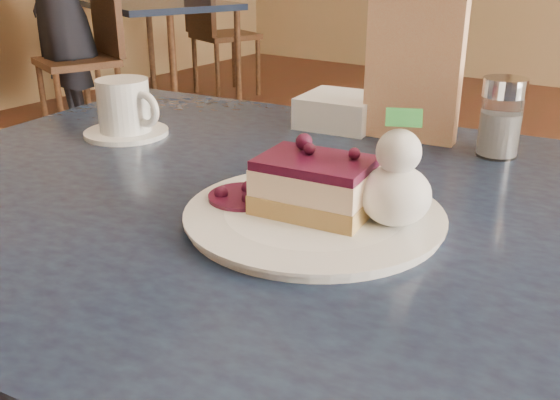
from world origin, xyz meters
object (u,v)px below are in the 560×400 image
Objects in this scene: main_table at (330,265)px; coffee_set at (126,111)px; cheesecake_slice at (315,186)px; bg_table_far_left at (164,102)px; dessert_plate at (314,216)px.

coffee_set reaches higher than main_table.
main_table is 9.95× the size of cheesecake_slice.
coffee_set is at bearing 157.64° from cheesecake_slice.
main_table reaches higher than bg_table_far_left.
coffee_set reaches higher than dessert_plate.
coffee_set is at bearing -25.11° from bg_table_far_left.
main_table is at bearing 90.00° from cheesecake_slice.
coffee_set is 0.08× the size of bg_table_far_left.
bg_table_far_left is at bearing 131.25° from main_table.
main_table is at bearing -21.04° from bg_table_far_left.
coffee_set is (-0.45, 0.12, 0.04)m from dessert_plate.
cheesecake_slice is at bearing -21.57° from bg_table_far_left.
bg_table_far_left is (-2.80, 2.50, -0.65)m from main_table.
cheesecake_slice is at bearing -15.40° from coffee_set.
cheesecake_slice is at bearing -90.00° from main_table.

